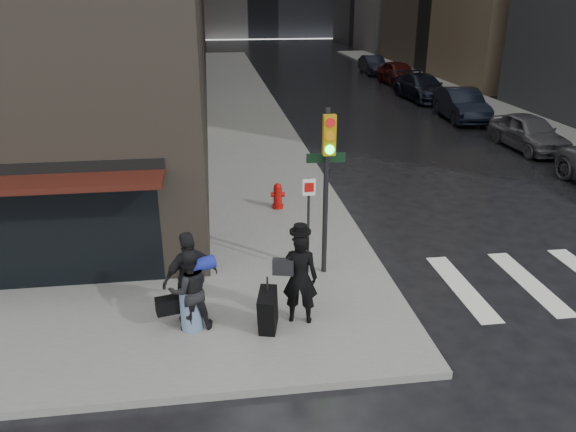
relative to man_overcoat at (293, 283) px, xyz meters
name	(u,v)px	position (x,y,z in m)	size (l,w,h in m)	color
ground	(314,324)	(0.44, 0.12, -1.01)	(140.00, 140.00, 0.00)	black
sidewalk_left	(238,93)	(0.44, 27.12, -0.93)	(4.00, 50.00, 0.15)	slate
sidewalk_right	(440,88)	(13.94, 27.12, -0.93)	(3.00, 50.00, 0.15)	slate
man_overcoat	(293,283)	(0.00, 0.00, 0.00)	(1.26, 0.97, 2.05)	black
man_jeans	(189,290)	(-1.93, 0.08, -0.04)	(1.19, 0.78, 1.63)	black
man_greycoat	(191,278)	(-1.91, 0.30, 0.08)	(1.19, 0.89, 1.88)	black
traffic_light	(326,171)	(0.97, 1.94, 1.55)	(0.93, 0.42, 3.73)	black
fire_hydrant	(278,197)	(0.45, 6.18, -0.52)	(0.43, 0.33, 0.76)	#A10D09
parked_car_1	(529,132)	(11.56, 11.90, -0.29)	(1.70, 4.23, 1.44)	#535358
parked_car_2	(461,105)	(11.21, 17.70, -0.23)	(1.65, 4.75, 1.56)	black
parked_car_3	(422,87)	(11.29, 23.50, -0.26)	(2.10, 5.17, 1.50)	black
parked_car_4	(398,73)	(11.72, 29.30, -0.20)	(1.90, 4.73, 1.61)	#3A0D0B
parked_car_5	(373,65)	(11.58, 35.10, -0.32)	(1.46, 4.20, 1.38)	black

